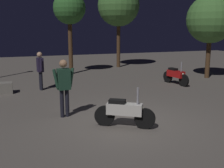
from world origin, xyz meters
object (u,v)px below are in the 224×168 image
person_bystander_far (40,68)px  person_rider_beside (64,83)px  motorcycle_white_foreground (124,112)px  motorcycle_red_parked_left (176,75)px

person_bystander_far → person_rider_beside: bearing=87.5°
person_rider_beside → person_bystander_far: 4.03m
motorcycle_white_foreground → person_bystander_far: 5.72m
motorcycle_white_foreground → person_rider_beside: bearing=165.6°
motorcycle_white_foreground → motorcycle_red_parked_left: 6.35m
person_rider_beside → person_bystander_far: person_rider_beside is taller
motorcycle_white_foreground → motorcycle_red_parked_left: (4.45, 4.52, 0.00)m
motorcycle_white_foreground → person_rider_beside: (-1.35, 1.43, 0.60)m
motorcycle_white_foreground → person_bystander_far: (-1.67, 5.44, 0.54)m
motorcycle_white_foreground → person_rider_beside: size_ratio=0.84×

